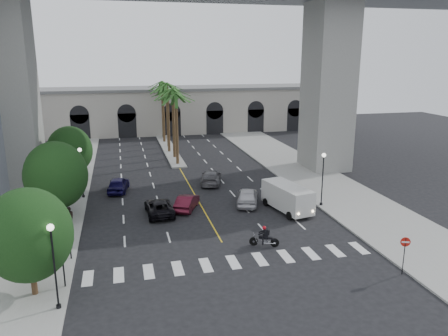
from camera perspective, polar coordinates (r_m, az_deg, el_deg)
ground at (r=33.26m, az=0.55°, el=-11.06°), size 140.00×140.00×0.00m
sidewalk_left at (r=46.97m, az=-22.33°, el=-4.32°), size 8.00×100.00×0.15m
sidewalk_right at (r=51.45m, az=12.77°, el=-1.98°), size 8.00×100.00×0.15m
median at (r=68.98m, az=-7.18°, el=2.46°), size 2.00×24.00×0.20m
pier_building at (r=85.01m, az=-8.61°, el=7.53°), size 71.00×10.50×8.50m
bridge at (r=52.38m, az=-1.77°, el=19.05°), size 75.00×13.00×26.00m
palm_a at (r=57.80m, az=-6.31°, el=9.20°), size 3.20×3.20×10.30m
palm_b at (r=61.74m, az=-6.71°, el=9.78°), size 3.20×3.20×10.60m
palm_c at (r=65.71m, az=-7.40°, el=9.64°), size 3.20×3.20×10.10m
palm_d at (r=69.65m, az=-7.50°, el=10.51°), size 3.20×3.20×10.90m
palm_e at (r=73.63m, az=-8.03°, el=10.34°), size 3.20×3.20×10.40m
palm_f at (r=77.61m, az=-8.12°, el=10.75°), size 3.20×3.20×10.70m
street_tree_near at (r=28.62m, az=-24.20°, el=-7.99°), size 5.20×5.20×6.89m
street_tree_mid at (r=40.77m, az=-21.09°, el=-0.89°), size 5.44×5.44×7.21m
street_tree_far at (r=52.45m, az=-19.50°, el=2.17°), size 5.04×5.04×6.68m
lamp_post_left_near at (r=26.84m, az=-21.36°, el=-11.06°), size 0.40×0.40×5.35m
lamp_post_left_far at (r=46.62m, az=-18.16°, el=-0.05°), size 0.40×0.40×5.35m
lamp_post_right at (r=43.02m, az=12.78°, el=-0.86°), size 0.40×0.40×5.35m
traffic_signal_near at (r=29.37m, az=-20.42°, el=-10.24°), size 0.25×0.18×3.65m
traffic_signal_far at (r=33.04m, az=-19.66°, el=-7.39°), size 0.25×0.18×3.65m
motorcycle_rider at (r=34.22m, az=5.40°, el=-8.98°), size 2.18×1.01×1.67m
car_a at (r=43.29m, az=3.09°, el=-3.70°), size 3.47×5.33×1.69m
car_b at (r=42.07m, az=-4.87°, el=-4.46°), size 3.12×4.59×1.43m
car_c at (r=41.04m, az=-8.46°, el=-5.08°), size 2.58×5.19×1.41m
car_d at (r=50.24m, az=-1.71°, el=-1.17°), size 3.56×5.77×1.56m
car_e at (r=48.65m, az=-13.64°, el=-2.09°), size 2.69×4.97×1.61m
cargo_van at (r=41.66m, az=8.29°, el=-3.76°), size 3.37×6.25×2.53m
pedestrian_b at (r=39.95m, az=-19.53°, el=-5.95°), size 1.01×0.99×1.63m
do_not_enter_sign at (r=31.83m, az=22.54°, el=-9.59°), size 0.63×0.26×2.70m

